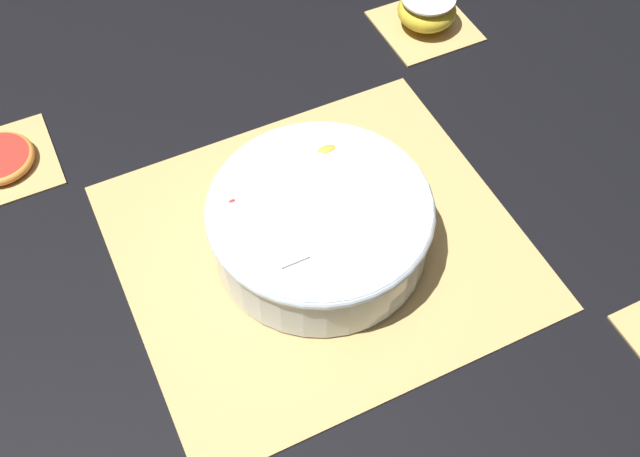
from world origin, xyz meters
TOP-DOWN VIEW (x-y plane):
  - ground_plane at (0.00, 0.00)m, footprint 6.00×6.00m
  - bamboo_mat_center at (0.00, 0.00)m, footprint 0.43×0.39m
  - coaster_mat_far_left at (-0.30, 0.28)m, footprint 0.13×0.13m
  - coaster_mat_far_right at (0.30, 0.28)m, footprint 0.13×0.13m
  - fruit_salad_bowl at (0.00, 0.00)m, footprint 0.24×0.24m
  - apple_half at (0.30, 0.28)m, footprint 0.08×0.08m

SIDE VIEW (x-z plane):
  - ground_plane at x=0.00m, z-range 0.00..0.00m
  - coaster_mat_far_left at x=-0.30m, z-range 0.00..0.01m
  - coaster_mat_far_right at x=0.30m, z-range 0.00..0.01m
  - bamboo_mat_center at x=0.00m, z-range 0.00..0.01m
  - apple_half at x=0.30m, z-range 0.01..0.05m
  - fruit_salad_bowl at x=0.00m, z-range 0.01..0.09m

